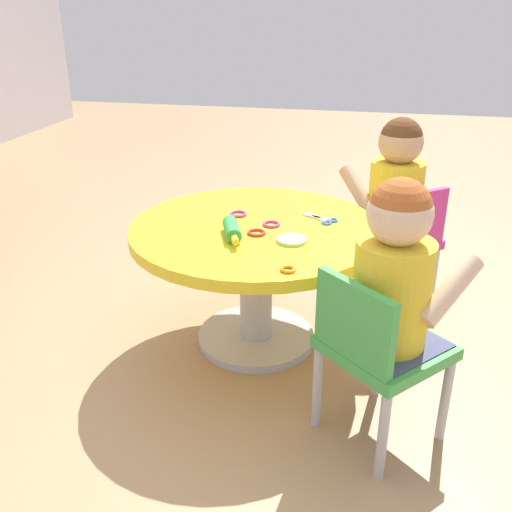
{
  "coord_description": "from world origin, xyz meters",
  "views": [
    {
      "loc": [
        -1.82,
        -0.4,
        1.19
      ],
      "look_at": [
        0.0,
        0.0,
        0.35
      ],
      "focal_mm": 40.17,
      "sensor_mm": 36.0,
      "label": 1
    }
  ],
  "objects_px": {
    "child_chair_left": "(377,349)",
    "rolling_pin": "(232,229)",
    "seated_child_right": "(396,183)",
    "craft_scissors": "(324,220)",
    "child_chair_right": "(397,240)",
    "seated_child_left": "(395,272)",
    "craft_table": "(256,255)"
  },
  "relations": [
    {
      "from": "child_chair_left",
      "to": "rolling_pin",
      "type": "distance_m",
      "value": 0.62
    },
    {
      "from": "seated_child_right",
      "to": "craft_scissors",
      "type": "xyz_separation_m",
      "value": [
        -0.31,
        0.25,
        -0.06
      ]
    },
    {
      "from": "child_chair_right",
      "to": "seated_child_right",
      "type": "height_order",
      "value": "seated_child_right"
    },
    {
      "from": "child_chair_right",
      "to": "rolling_pin",
      "type": "distance_m",
      "value": 0.76
    },
    {
      "from": "seated_child_left",
      "to": "rolling_pin",
      "type": "distance_m",
      "value": 0.6
    },
    {
      "from": "craft_table",
      "to": "seated_child_left",
      "type": "height_order",
      "value": "seated_child_left"
    },
    {
      "from": "child_chair_left",
      "to": "craft_scissors",
      "type": "distance_m",
      "value": 0.6
    },
    {
      "from": "child_chair_right",
      "to": "rolling_pin",
      "type": "bearing_deg",
      "value": 131.39
    },
    {
      "from": "child_chair_right",
      "to": "craft_scissors",
      "type": "xyz_separation_m",
      "value": [
        -0.28,
        0.27,
        0.17
      ]
    },
    {
      "from": "seated_child_right",
      "to": "rolling_pin",
      "type": "relative_size",
      "value": 2.29
    },
    {
      "from": "child_chair_left",
      "to": "craft_scissors",
      "type": "height_order",
      "value": "child_chair_left"
    },
    {
      "from": "seated_child_left",
      "to": "child_chair_right",
      "type": "relative_size",
      "value": 0.95
    },
    {
      "from": "seated_child_right",
      "to": "rolling_pin",
      "type": "bearing_deg",
      "value": 134.47
    },
    {
      "from": "craft_scissors",
      "to": "craft_table",
      "type": "bearing_deg",
      "value": 113.64
    },
    {
      "from": "seated_child_right",
      "to": "rolling_pin",
      "type": "xyz_separation_m",
      "value": [
        -0.52,
        0.53,
        -0.04
      ]
    },
    {
      "from": "seated_child_left",
      "to": "craft_table",
      "type": "bearing_deg",
      "value": 48.55
    },
    {
      "from": "seated_child_right",
      "to": "craft_scissors",
      "type": "distance_m",
      "value": 0.4
    },
    {
      "from": "seated_child_left",
      "to": "craft_scissors",
      "type": "bearing_deg",
      "value": 25.14
    },
    {
      "from": "craft_table",
      "to": "rolling_pin",
      "type": "relative_size",
      "value": 3.97
    },
    {
      "from": "seated_child_right",
      "to": "seated_child_left",
      "type": "bearing_deg",
      "value": 179.58
    },
    {
      "from": "craft_table",
      "to": "rolling_pin",
      "type": "xyz_separation_m",
      "value": [
        -0.11,
        0.06,
        0.14
      ]
    },
    {
      "from": "child_chair_right",
      "to": "seated_child_right",
      "type": "xyz_separation_m",
      "value": [
        0.03,
        0.03,
        0.23
      ]
    },
    {
      "from": "child_chair_right",
      "to": "rolling_pin",
      "type": "height_order",
      "value": "child_chair_right"
    },
    {
      "from": "seated_child_left",
      "to": "seated_child_right",
      "type": "distance_m",
      "value": 0.82
    },
    {
      "from": "craft_table",
      "to": "child_chair_left",
      "type": "height_order",
      "value": "child_chair_left"
    },
    {
      "from": "child_chair_left",
      "to": "rolling_pin",
      "type": "bearing_deg",
      "value": 56.66
    },
    {
      "from": "craft_table",
      "to": "seated_child_right",
      "type": "bearing_deg",
      "value": -49.4
    },
    {
      "from": "seated_child_left",
      "to": "seated_child_right",
      "type": "xyz_separation_m",
      "value": [
        0.82,
        -0.01,
        0.0
      ]
    },
    {
      "from": "rolling_pin",
      "to": "craft_scissors",
      "type": "xyz_separation_m",
      "value": [
        0.21,
        -0.28,
        -0.02
      ]
    },
    {
      "from": "craft_scissors",
      "to": "seated_child_right",
      "type": "bearing_deg",
      "value": -38.81
    },
    {
      "from": "craft_scissors",
      "to": "rolling_pin",
      "type": "bearing_deg",
      "value": 127.04
    },
    {
      "from": "craft_table",
      "to": "craft_scissors",
      "type": "distance_m",
      "value": 0.27
    }
  ]
}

